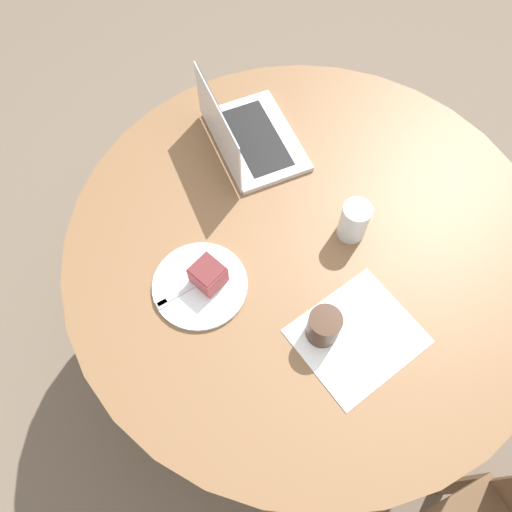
{
  "coord_description": "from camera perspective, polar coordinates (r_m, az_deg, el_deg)",
  "views": [
    {
      "loc": [
        0.5,
        0.48,
        1.99
      ],
      "look_at": [
        0.16,
        -0.02,
        0.81
      ],
      "focal_mm": 35.0,
      "sensor_mm": 36.0,
      "label": 1
    }
  ],
  "objects": [
    {
      "name": "ground_plane",
      "position": [
        2.11,
        4.09,
        -8.4
      ],
      "size": [
        12.0,
        12.0,
        0.0
      ],
      "primitive_type": "plane",
      "color": "#6B5B4C"
    },
    {
      "name": "dining_table",
      "position": [
        1.51,
        5.66,
        -0.44
      ],
      "size": [
        1.37,
        1.37,
        0.77
      ],
      "color": "brown",
      "rests_on": "ground_plane"
    },
    {
      "name": "paper_document",
      "position": [
        1.3,
        11.5,
        -8.95
      ],
      "size": [
        0.31,
        0.27,
        0.0
      ],
      "rotation": [
        0.0,
        0.0,
        0.05
      ],
      "color": "white",
      "rests_on": "dining_table"
    },
    {
      "name": "plate",
      "position": [
        1.33,
        -6.41,
        -3.35
      ],
      "size": [
        0.25,
        0.25,
        0.01
      ],
      "color": "silver",
      "rests_on": "dining_table"
    },
    {
      "name": "cake_slice",
      "position": [
        1.3,
        -5.51,
        -2.14
      ],
      "size": [
        0.09,
        0.09,
        0.07
      ],
      "rotation": [
        0.0,
        0.0,
        0.25
      ],
      "color": "#B74C51",
      "rests_on": "plate"
    },
    {
      "name": "fork",
      "position": [
        1.32,
        -8.66,
        -4.19
      ],
      "size": [
        0.17,
        0.03,
        0.0
      ],
      "rotation": [
        0.0,
        0.0,
        6.25
      ],
      "color": "silver",
      "rests_on": "plate"
    },
    {
      "name": "coffee_glass",
      "position": [
        1.25,
        7.74,
        -7.98
      ],
      "size": [
        0.08,
        0.08,
        0.1
      ],
      "color": "#3D2619",
      "rests_on": "dining_table"
    },
    {
      "name": "water_glass",
      "position": [
        1.38,
        11.14,
        3.95
      ],
      "size": [
        0.08,
        0.08,
        0.12
      ],
      "color": "silver",
      "rests_on": "dining_table"
    },
    {
      "name": "laptop",
      "position": [
        1.55,
        -0.98,
        13.47
      ],
      "size": [
        0.3,
        0.38,
        0.22
      ],
      "rotation": [
        0.0,
        0.0,
        7.67
      ],
      "color": "silver",
      "rests_on": "dining_table"
    }
  ]
}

